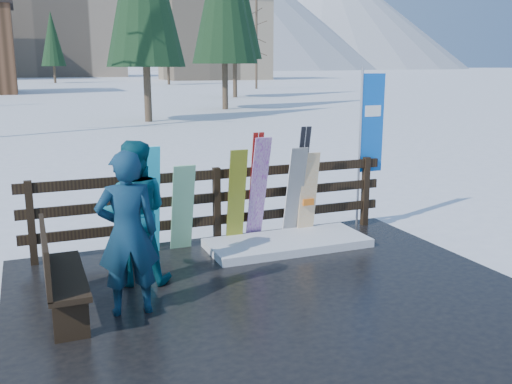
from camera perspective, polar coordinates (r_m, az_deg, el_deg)
name	(u,v)px	position (r m, az deg, el deg)	size (l,w,h in m)	color
ground	(276,302)	(6.82, 2.02, -10.90)	(700.00, 700.00, 0.00)	white
deck	(276,298)	(6.80, 2.02, -10.59)	(6.00, 5.00, 0.08)	black
fence	(217,200)	(8.54, -3.95, -0.81)	(5.60, 0.10, 1.15)	black
snow_patch	(288,243)	(8.48, 3.17, -5.10)	(2.37, 1.00, 0.12)	white
bench	(57,271)	(6.41, -19.24, -7.49)	(0.41, 1.50, 0.97)	black
snowboard_0	(150,201)	(8.05, -10.56, -0.92)	(0.27, 0.03, 1.60)	#26D8F8
snowboard_1	(183,208)	(8.18, -7.35, -1.59)	(0.31, 0.03, 1.33)	white
snowboard_2	(236,197)	(8.40, -1.96, -0.55)	(0.26, 0.03, 1.47)	yellow
snowboard_3	(258,190)	(8.50, 0.22, 0.21)	(0.25, 0.03, 1.67)	silver
snowboard_4	(295,193)	(8.76, 3.89, -0.07)	(0.28, 0.03, 1.46)	black
snowboard_5	(308,194)	(8.87, 5.25, -0.25)	(0.28, 0.03, 1.35)	white
ski_pair_a	(255,187)	(8.55, -0.09, 0.49)	(0.17, 0.31, 1.68)	maroon
ski_pair_b	(301,182)	(8.85, 4.49, 1.05)	(0.17, 0.35, 1.74)	black
rental_flag	(369,129)	(9.56, 11.24, 6.19)	(0.45, 0.04, 2.60)	silver
person_front	(127,233)	(6.20, -12.73, -4.07)	(0.65, 0.43, 1.79)	navy
person_back	(134,213)	(7.06, -12.10, -2.05)	(0.86, 0.67, 1.77)	#0E4F61
resort_buildings	(37,26)	(121.37, -21.03, 15.20)	(73.00, 87.60, 22.60)	tan
trees	(84,31)	(54.71, -16.82, 15.14)	(42.15, 68.90, 12.55)	#382B1E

